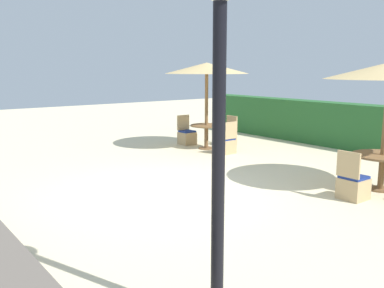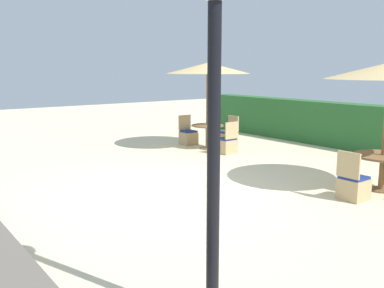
# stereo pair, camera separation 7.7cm
# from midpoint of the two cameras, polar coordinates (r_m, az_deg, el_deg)

# --- Properties ---
(ground_plane) EXTENTS (40.00, 40.00, 0.00)m
(ground_plane) POSITION_cam_midpoint_polar(r_m,az_deg,el_deg) (8.54, -2.98, -6.38)
(ground_plane) COLOR beige
(hedge_row) EXTENTS (13.00, 0.70, 1.37)m
(hedge_row) POSITION_cam_midpoint_polar(r_m,az_deg,el_deg) (13.51, 22.38, 1.95)
(hedge_row) COLOR #28602D
(hedge_row) RESTS_ON ground_plane
(lamp_post) EXTENTS (0.36, 0.36, 3.32)m
(lamp_post) POSITION_cam_midpoint_polar(r_m,az_deg,el_deg) (3.72, 3.59, 9.04)
(lamp_post) COLOR black
(lamp_post) RESTS_ON ground_plane
(round_table_back_right) EXTENTS (1.18, 1.18, 0.73)m
(round_table_back_right) POSITION_cam_midpoint_polar(r_m,az_deg,el_deg) (9.31, 24.33, -2.15)
(round_table_back_right) COLOR brown
(round_table_back_right) RESTS_ON ground_plane
(patio_chair_back_right_south) EXTENTS (0.46, 0.46, 0.93)m
(patio_chair_back_right_south) POSITION_cam_midpoint_polar(r_m,az_deg,el_deg) (8.52, 20.91, -5.25)
(patio_chair_back_right_south) COLOR tan
(patio_chair_back_right_south) RESTS_ON ground_plane
(parasol_back_left) EXTENTS (2.49, 2.49, 2.58)m
(parasol_back_left) POSITION_cam_midpoint_polar(r_m,az_deg,el_deg) (12.81, 2.33, 10.01)
(parasol_back_left) COLOR brown
(parasol_back_left) RESTS_ON ground_plane
(round_table_back_left) EXTENTS (0.96, 0.96, 0.73)m
(round_table_back_left) POSITION_cam_midpoint_polar(r_m,az_deg,el_deg) (12.94, 2.27, 1.79)
(round_table_back_left) COLOR brown
(round_table_back_left) RESTS_ON ground_plane
(patio_chair_back_left_east) EXTENTS (0.46, 0.46, 0.93)m
(patio_chair_back_left_east) POSITION_cam_midpoint_polar(r_m,az_deg,el_deg) (12.29, 4.85, -0.06)
(patio_chair_back_left_east) COLOR tan
(patio_chair_back_left_east) RESTS_ON ground_plane
(patio_chair_back_left_west) EXTENTS (0.46, 0.46, 0.93)m
(patio_chair_back_left_west) POSITION_cam_midpoint_polar(r_m,az_deg,el_deg) (13.71, -0.35, 1.03)
(patio_chair_back_left_west) COLOR tan
(patio_chair_back_left_west) RESTS_ON ground_plane
(patio_chair_back_left_north) EXTENTS (0.46, 0.46, 0.93)m
(patio_chair_back_left_north) POSITION_cam_midpoint_polar(r_m,az_deg,el_deg) (13.60, 5.07, 0.92)
(patio_chair_back_left_north) COLOR tan
(patio_chair_back_left_north) RESTS_ON ground_plane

